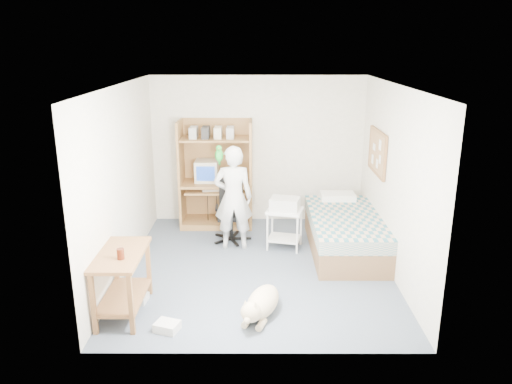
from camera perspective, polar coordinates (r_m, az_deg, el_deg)
floor at (r=7.04m, az=0.23°, el=-8.64°), size 4.00×4.00×0.00m
wall_back at (r=8.54m, az=0.22°, el=4.82°), size 3.60×0.02×2.50m
wall_right at (r=6.84m, az=15.50°, el=1.16°), size 0.02×4.00×2.50m
wall_left at (r=6.84m, az=-15.03°, el=1.18°), size 0.02×4.00×2.50m
ceiling at (r=6.38m, az=0.26°, el=12.10°), size 3.60×4.00×0.02m
computer_hutch at (r=8.41m, az=-4.55°, el=1.58°), size 1.20×0.63×1.80m
bed at (r=7.60m, az=10.10°, el=-4.55°), size 1.02×2.02×0.66m
side_desk at (r=5.94m, az=-15.06°, el=-9.00°), size 0.50×1.00×0.75m
corkboard at (r=7.63m, az=13.70°, el=4.44°), size 0.04×0.94×0.66m
office_chair at (r=7.87m, az=-2.84°, el=-3.13°), size 0.54×0.54×0.95m
person at (r=7.44m, az=-2.60°, el=-0.66°), size 0.59×0.40×1.58m
parrot at (r=7.30m, az=-4.24°, el=4.31°), size 0.12×0.20×0.32m
dog at (r=5.82m, az=0.58°, el=-12.62°), size 0.54×0.96×0.37m
printer_cart at (r=7.54m, az=3.28°, el=-3.50°), size 0.60×0.52×0.62m
printer at (r=7.45m, az=3.31°, el=-1.36°), size 0.48×0.41×0.18m
crt_monitor at (r=8.40m, az=-5.63°, el=2.43°), size 0.38×0.41×0.36m
keyboard at (r=8.30m, az=-4.59°, el=0.29°), size 0.46×0.20×0.03m
pencil_cup at (r=8.31m, az=-2.30°, el=1.42°), size 0.08×0.08×0.12m
drink_glass at (r=5.66m, az=-15.22°, el=-6.84°), size 0.08×0.08×0.12m
floor_box_a at (r=5.71m, az=-10.12°, el=-14.89°), size 0.30×0.27×0.10m
floor_box_b at (r=6.33m, az=-13.16°, el=-11.78°), size 0.20×0.24×0.08m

